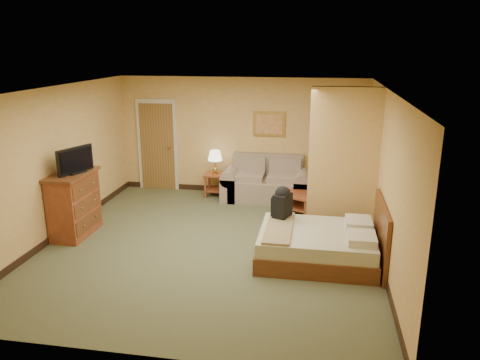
% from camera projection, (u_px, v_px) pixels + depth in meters
% --- Properties ---
extents(floor, '(6.00, 6.00, 0.00)m').
position_uv_depth(floor, '(212.00, 245.00, 7.94)').
color(floor, '#515637').
rests_on(floor, ground).
extents(ceiling, '(6.00, 6.00, 0.00)m').
position_uv_depth(ceiling, '(209.00, 90.00, 7.21)').
color(ceiling, white).
rests_on(ceiling, back_wall).
extents(back_wall, '(5.50, 0.02, 2.60)m').
position_uv_depth(back_wall, '(241.00, 136.00, 10.41)').
color(back_wall, tan).
rests_on(back_wall, floor).
extents(left_wall, '(0.02, 6.00, 2.60)m').
position_uv_depth(left_wall, '(54.00, 164.00, 8.02)').
color(left_wall, tan).
rests_on(left_wall, floor).
extents(right_wall, '(0.02, 6.00, 2.60)m').
position_uv_depth(right_wall, '(386.00, 179.00, 7.13)').
color(right_wall, tan).
rests_on(right_wall, floor).
extents(partition, '(1.20, 0.15, 2.60)m').
position_uv_depth(partition, '(343.00, 163.00, 8.10)').
color(partition, tan).
rests_on(partition, floor).
extents(door, '(0.94, 0.16, 2.10)m').
position_uv_depth(door, '(158.00, 146.00, 10.77)').
color(door, beige).
rests_on(door, floor).
extents(baseboard, '(5.50, 0.02, 0.12)m').
position_uv_depth(baseboard, '(241.00, 190.00, 10.75)').
color(baseboard, black).
rests_on(baseboard, floor).
extents(loveseat, '(1.89, 0.88, 0.96)m').
position_uv_depth(loveseat, '(266.00, 186.00, 10.19)').
color(loveseat, gray).
rests_on(loveseat, floor).
extents(side_table, '(0.47, 0.47, 0.51)m').
position_uv_depth(side_table, '(215.00, 181.00, 10.43)').
color(side_table, maroon).
rests_on(side_table, floor).
extents(table_lamp, '(0.32, 0.32, 0.53)m').
position_uv_depth(table_lamp, '(215.00, 156.00, 10.27)').
color(table_lamp, '#AE8640').
rests_on(table_lamp, side_table).
extents(coffee_table, '(0.84, 0.84, 0.41)m').
position_uv_depth(coffee_table, '(300.00, 199.00, 9.37)').
color(coffee_table, maroon).
rests_on(coffee_table, floor).
extents(wall_picture, '(0.71, 0.04, 0.55)m').
position_uv_depth(wall_picture, '(269.00, 124.00, 10.20)').
color(wall_picture, '#B78E3F').
rests_on(wall_picture, back_wall).
extents(dresser, '(0.56, 1.07, 1.14)m').
position_uv_depth(dresser, '(74.00, 204.00, 8.21)').
color(dresser, maroon).
rests_on(dresser, floor).
extents(tv, '(0.30, 0.72, 0.45)m').
position_uv_depth(tv, '(75.00, 161.00, 7.98)').
color(tv, black).
rests_on(tv, dresser).
extents(bed, '(1.89, 1.54, 0.99)m').
position_uv_depth(bed, '(321.00, 244.00, 7.30)').
color(bed, '#552A13').
rests_on(bed, floor).
extents(backpack, '(0.32, 0.38, 0.56)m').
position_uv_depth(backpack, '(283.00, 202.00, 7.68)').
color(backpack, black).
rests_on(backpack, bed).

